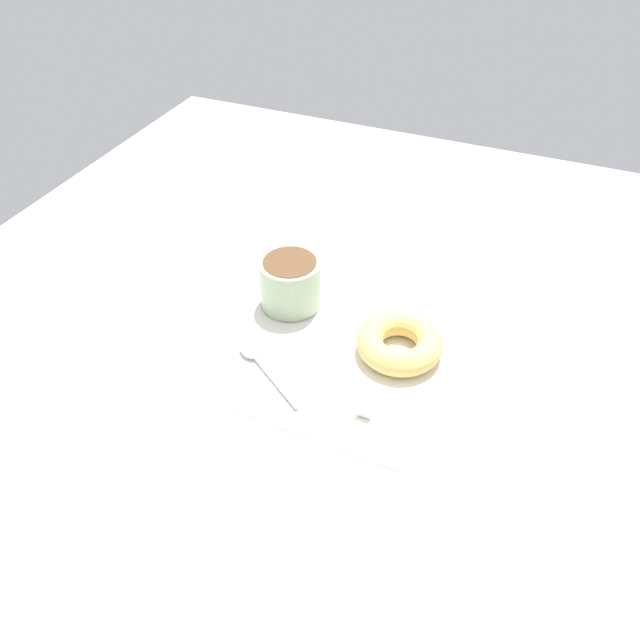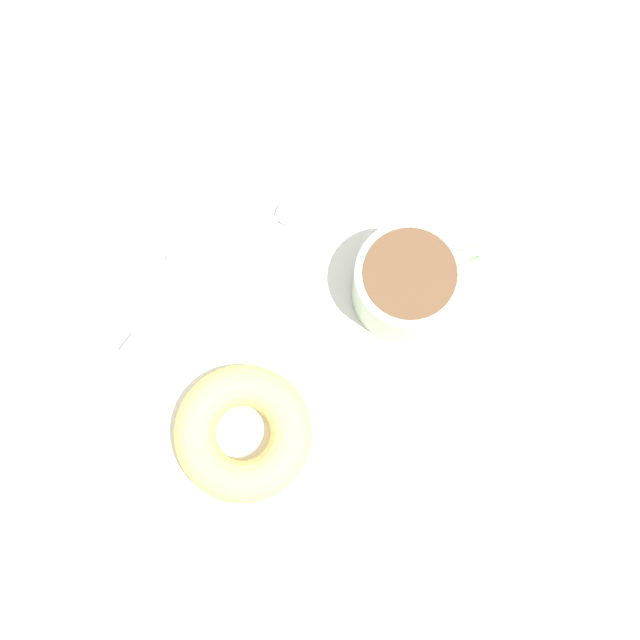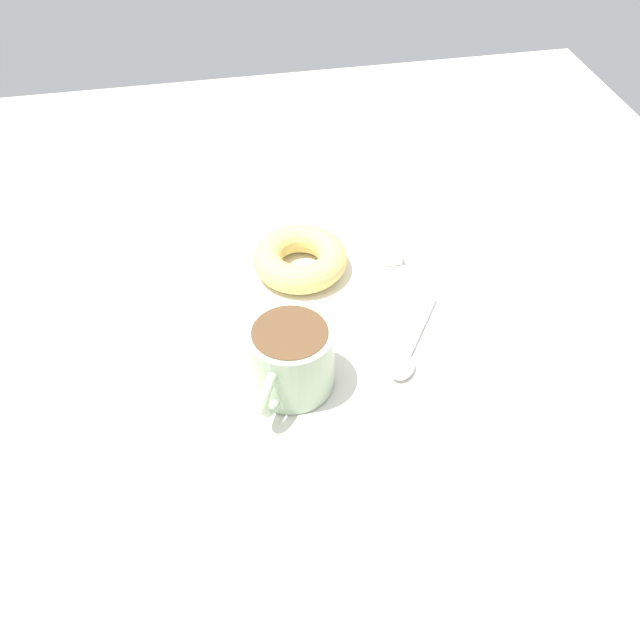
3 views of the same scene
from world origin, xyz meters
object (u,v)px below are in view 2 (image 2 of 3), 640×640
Objects in this scene: spoon at (276,218)px; sugar_cube at (137,349)px; coffee_cup at (409,282)px; donut at (243,433)px.

sugar_cube reaches higher than spoon.
sugar_cube is at bearing -132.19° from coffee_cup.
donut is at bearing -62.44° from spoon.
coffee_cup reaches higher than spoon.
coffee_cup is at bearing 4.63° from spoon.
coffee_cup is 17.38cm from donut.
sugar_cube is (-2.61, -15.28, 0.46)cm from spoon.
donut is at bearing -102.95° from coffee_cup.
coffee_cup is 12.59cm from spoon.
donut is (-3.87, -16.83, -1.96)cm from coffee_cup.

